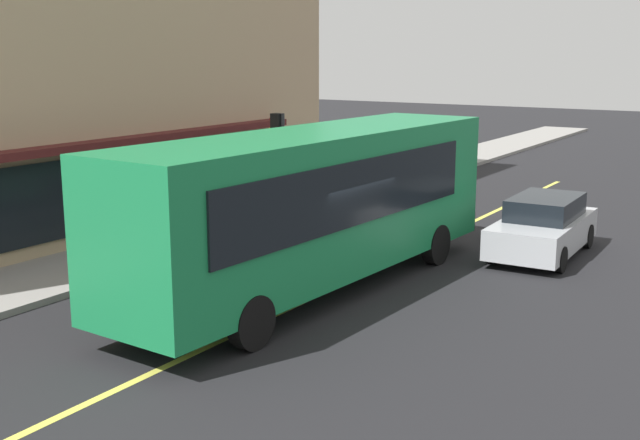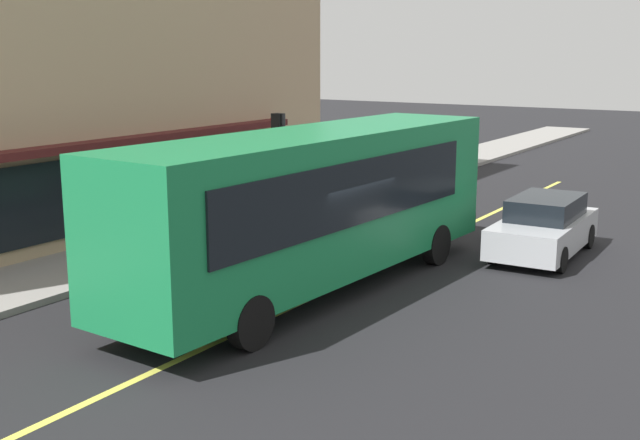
# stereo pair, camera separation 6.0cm
# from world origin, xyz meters

# --- Properties ---
(ground) EXTENTS (120.00, 120.00, 0.00)m
(ground) POSITION_xyz_m (0.00, 0.00, 0.00)
(ground) COLOR black
(sidewalk) EXTENTS (80.00, 2.86, 0.15)m
(sidewalk) POSITION_xyz_m (0.00, 5.81, 0.07)
(sidewalk) COLOR gray
(sidewalk) RESTS_ON ground
(lane_centre_stripe) EXTENTS (36.00, 0.16, 0.01)m
(lane_centre_stripe) POSITION_xyz_m (0.00, 0.00, 0.00)
(lane_centre_stripe) COLOR #D8D14C
(lane_centre_stripe) RESTS_ON ground
(bus) EXTENTS (11.24, 3.06, 3.50)m
(bus) POSITION_xyz_m (0.24, 0.22, 1.99)
(bus) COLOR #197F47
(bus) RESTS_ON ground
(traffic_light) EXTENTS (0.30, 0.52, 3.20)m
(traffic_light) POSITION_xyz_m (5.45, 4.90, 2.53)
(traffic_light) COLOR #2D2D33
(traffic_light) RESTS_ON sidewalk
(car_silver) EXTENTS (4.35, 1.96, 1.52)m
(car_silver) POSITION_xyz_m (5.97, -3.03, 0.74)
(car_silver) COLOR #B7BABF
(car_silver) RESTS_ON ground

